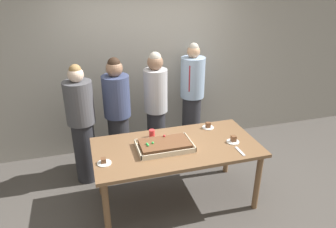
% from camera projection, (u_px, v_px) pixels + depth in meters
% --- Properties ---
extents(ground_plane, '(12.00, 12.00, 0.00)m').
position_uv_depth(ground_plane, '(176.00, 200.00, 3.93)').
color(ground_plane, '#4C4742').
extents(interior_back_panel, '(8.00, 0.12, 3.00)m').
position_uv_depth(interior_back_panel, '(145.00, 55.00, 4.71)').
color(interior_back_panel, '#9E998E').
rests_on(interior_back_panel, ground_plane).
extents(party_table, '(1.92, 0.96, 0.79)m').
position_uv_depth(party_table, '(176.00, 152.00, 3.64)').
color(party_table, brown).
rests_on(party_table, ground_plane).
extents(sheet_cake, '(0.63, 0.39, 0.10)m').
position_uv_depth(sheet_cake, '(164.00, 145.00, 3.54)').
color(sheet_cake, beige).
rests_on(sheet_cake, party_table).
extents(plated_slice_near_left, '(0.15, 0.15, 0.06)m').
position_uv_depth(plated_slice_near_left, '(104.00, 162.00, 3.26)').
color(plated_slice_near_left, white).
rests_on(plated_slice_near_left, party_table).
extents(plated_slice_near_right, '(0.15, 0.15, 0.08)m').
position_uv_depth(plated_slice_near_right, '(233.00, 140.00, 3.68)').
color(plated_slice_near_right, white).
rests_on(plated_slice_near_right, party_table).
extents(plated_slice_far_left, '(0.15, 0.15, 0.08)m').
position_uv_depth(plated_slice_far_left, '(208.00, 126.00, 4.02)').
color(plated_slice_far_left, white).
rests_on(plated_slice_far_left, party_table).
extents(drink_cup_nearest, '(0.07, 0.07, 0.10)m').
position_uv_depth(drink_cup_nearest, '(152.00, 134.00, 3.78)').
color(drink_cup_nearest, red).
rests_on(drink_cup_nearest, party_table).
extents(cake_server_utensil, '(0.03, 0.20, 0.01)m').
position_uv_depth(cake_server_utensil, '(240.00, 151.00, 3.49)').
color(cake_server_utensil, silver).
rests_on(cake_server_utensil, party_table).
extents(person_serving_front, '(0.33, 0.33, 1.68)m').
position_uv_depth(person_serving_front, '(156.00, 107.00, 4.44)').
color(person_serving_front, '#28282D').
rests_on(person_serving_front, ground_plane).
extents(person_green_shirt_behind, '(0.36, 0.36, 1.67)m').
position_uv_depth(person_green_shirt_behind, '(118.00, 116.00, 4.20)').
color(person_green_shirt_behind, '#28282D').
rests_on(person_green_shirt_behind, ground_plane).
extents(person_striped_tie_right, '(0.36, 0.36, 1.72)m').
position_uv_depth(person_striped_tie_right, '(192.00, 97.00, 4.79)').
color(person_striped_tie_right, '#28282D').
rests_on(person_striped_tie_right, ground_plane).
extents(person_left_edge_reaching, '(0.36, 0.36, 1.64)m').
position_uv_depth(person_left_edge_reaching, '(82.00, 124.00, 4.01)').
color(person_left_edge_reaching, '#28282D').
rests_on(person_left_edge_reaching, ground_plane).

